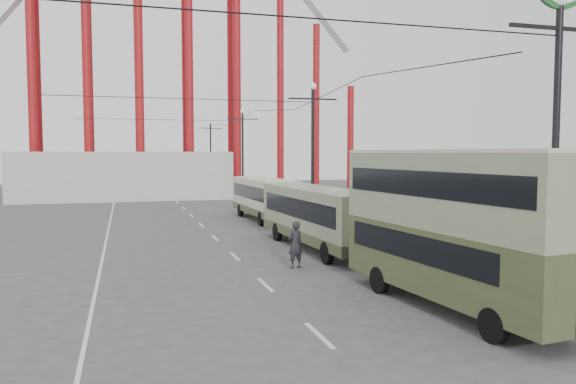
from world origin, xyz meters
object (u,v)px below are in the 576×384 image
object	(u,v)px
single_decker_cream	(264,197)
pedestrian	(295,245)
double_decker_bus	(454,220)
single_decker_green	(319,215)
lamp_post_near	(559,45)

from	to	relation	value
single_decker_cream	pedestrian	world-z (taller)	single_decker_cream
double_decker_bus	single_decker_green	world-z (taller)	double_decker_bus
single_decker_green	double_decker_bus	bearing A→B (deg)	-91.25
pedestrian	single_decker_green	bearing A→B (deg)	-140.89
pedestrian	double_decker_bus	bearing A→B (deg)	91.67
double_decker_bus	single_decker_cream	world-z (taller)	double_decker_bus
single_decker_green	lamp_post_near	bearing A→B (deg)	-84.29
single_decker_cream	pedestrian	xyz separation A→B (m)	(-2.83, -16.99, -0.70)
double_decker_bus	single_decker_green	bearing A→B (deg)	86.04
lamp_post_near	pedestrian	size ratio (longest dim) A/B	5.38
lamp_post_near	single_decker_cream	bearing A→B (deg)	93.92
lamp_post_near	double_decker_bus	size ratio (longest dim) A/B	1.14
single_decker_green	single_decker_cream	distance (m)	12.80
lamp_post_near	pedestrian	bearing A→B (deg)	115.89
single_decker_green	pedestrian	world-z (taller)	single_decker_green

